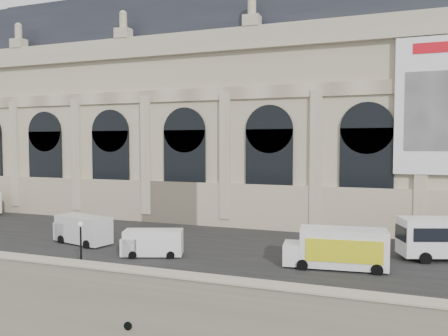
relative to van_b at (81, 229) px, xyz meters
The scene contains 8 objects.
quay 27.19m from the van_b, 69.89° to the left, with size 160.00×70.00×6.00m, color gray.
street 10.23m from the van_b, 24.49° to the left, with size 160.00×24.00×0.06m, color #2D2D2D.
parapet 13.05m from the van_b, 44.89° to the right, with size 160.00×1.40×1.21m.
museum 24.65m from the van_b, 81.22° to the left, with size 69.00×18.70×29.10m.
van_b is the anchor object (origin of this frame).
van_c 8.70m from the van_b, 13.27° to the right, with size 5.37×3.43×2.24m.
box_truck 23.56m from the van_b, ahead, with size 7.81×3.38×3.06m.
lamp_right 10.05m from the van_b, 52.14° to the right, with size 0.39×0.39×3.83m.
Camera 1 is at (17.19, -24.07, 15.47)m, focal length 35.00 mm.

